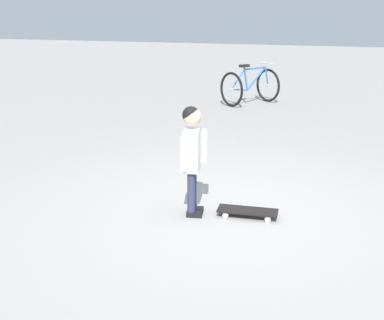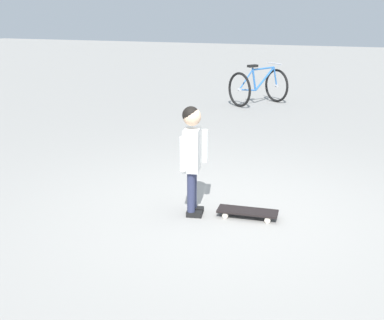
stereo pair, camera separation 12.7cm
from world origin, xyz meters
name	(u,v)px [view 1 (the left image)]	position (x,y,z in m)	size (l,w,h in m)	color
ground_plane	(228,212)	(0.00, 0.00, 0.00)	(50.00, 50.00, 0.00)	gray
child_person	(192,149)	(0.32, 0.16, 0.66)	(0.22, 0.40, 1.06)	#2D3351
skateboard	(248,211)	(-0.20, 0.04, 0.06)	(0.59, 0.25, 0.07)	black
bicycle_near	(250,86)	(1.15, -5.80, 0.38)	(1.20, 1.28, 0.85)	black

